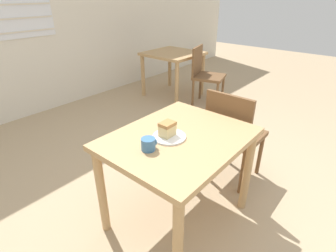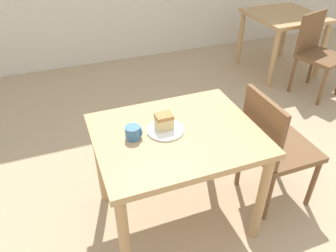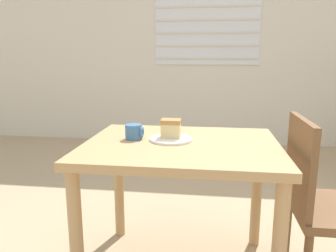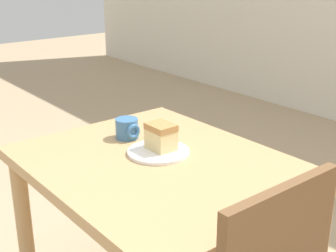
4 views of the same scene
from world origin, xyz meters
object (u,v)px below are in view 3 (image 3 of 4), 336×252
cake_slice (171,128)px  chair_near_window (326,201)px  dining_table_near (181,164)px  coffee_mug (134,132)px  plate (171,139)px

cake_slice → chair_near_window: bearing=-8.7°
dining_table_near → coffee_mug: 0.29m
cake_slice → plate: bearing=-78.6°
dining_table_near → cake_slice: size_ratio=9.72×
dining_table_near → plate: 0.13m
plate → coffee_mug: size_ratio=2.33×
plate → cake_slice: 0.05m
chair_near_window → plate: size_ratio=3.96×
cake_slice → coffee_mug: (-0.19, -0.01, -0.02)m
dining_table_near → chair_near_window: (0.68, -0.06, -0.13)m
dining_table_near → chair_near_window: 0.69m
plate → cake_slice: size_ratio=2.23×
dining_table_near → plate: bearing=145.8°
dining_table_near → chair_near_window: bearing=-5.1°
cake_slice → dining_table_near: bearing=-41.5°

